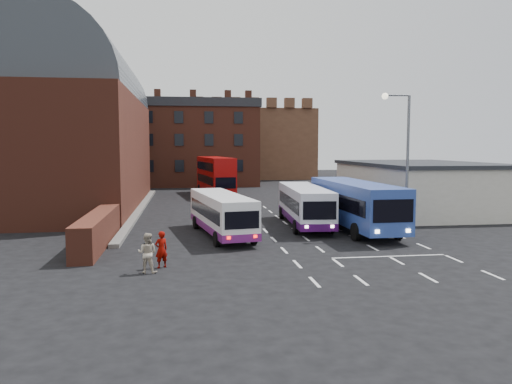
{
  "coord_description": "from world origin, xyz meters",
  "views": [
    {
      "loc": [
        -5.25,
        -26.86,
        5.6
      ],
      "look_at": [
        0.0,
        10.0,
        2.2
      ],
      "focal_mm": 35.0,
      "sensor_mm": 36.0,
      "label": 1
    }
  ],
  "objects": [
    {
      "name": "pedestrian_beige",
      "position": [
        -6.96,
        -4.65,
        0.9
      ],
      "size": [
        1.01,
        0.87,
        1.79
      ],
      "primitive_type": "imported",
      "rotation": [
        0.0,
        0.0,
        2.89
      ],
      "color": "#B1A28D",
      "rests_on": "ground"
    },
    {
      "name": "street_lamp",
      "position": [
        8.29,
        2.85,
        5.37
      ],
      "size": [
        1.81,
        0.42,
        8.91
      ],
      "rotation": [
        0.0,
        0.0,
        -0.09
      ],
      "color": "slate",
      "rests_on": "ground"
    },
    {
      "name": "brick_terrace",
      "position": [
        -6.0,
        46.0,
        5.5
      ],
      "size": [
        22.0,
        10.0,
        11.0
      ],
      "primitive_type": "cube",
      "color": "brown",
      "rests_on": "ground"
    },
    {
      "name": "cream_building",
      "position": [
        15.0,
        14.0,
        2.16
      ],
      "size": [
        10.4,
        16.4,
        4.25
      ],
      "color": "beige",
      "rests_on": "ground"
    },
    {
      "name": "bus_blue",
      "position": [
        6.0,
        5.1,
        1.9
      ],
      "size": [
        3.21,
        11.88,
        3.22
      ],
      "rotation": [
        0.0,
        0.0,
        3.17
      ],
      "color": "#2B4598",
      "rests_on": "ground"
    },
    {
      "name": "bus_red_double",
      "position": [
        -1.8,
        30.61,
        2.32
      ],
      "size": [
        3.96,
        11.15,
        4.37
      ],
      "rotation": [
        0.0,
        0.0,
        3.28
      ],
      "color": "#A10706",
      "rests_on": "ground"
    },
    {
      "name": "forecourt_wall",
      "position": [
        -10.2,
        2.0,
        0.9
      ],
      "size": [
        1.2,
        10.0,
        1.8
      ],
      "primitive_type": "cube",
      "color": "#602B1E",
      "rests_on": "ground"
    },
    {
      "name": "pedestrian_red",
      "position": [
        -6.39,
        -3.77,
        0.85
      ],
      "size": [
        0.74,
        0.66,
        1.71
      ],
      "primitive_type": "imported",
      "rotation": [
        0.0,
        0.0,
        3.64
      ],
      "color": "#750601",
      "rests_on": "ground"
    },
    {
      "name": "castle_keep",
      "position": [
        6.0,
        66.0,
        6.0
      ],
      "size": [
        22.0,
        22.0,
        12.0
      ],
      "primitive_type": "cube",
      "color": "brown",
      "rests_on": "ground"
    },
    {
      "name": "bus_white_outbound",
      "position": [
        -3.03,
        4.24,
        1.55
      ],
      "size": [
        3.7,
        9.83,
        2.62
      ],
      "rotation": [
        0.0,
        0.0,
        0.16
      ],
      "color": "white",
      "rests_on": "ground"
    },
    {
      "name": "railway_station",
      "position": [
        -15.5,
        21.0,
        7.64
      ],
      "size": [
        12.0,
        28.0,
        16.0
      ],
      "color": "#602B1E",
      "rests_on": "ground"
    },
    {
      "name": "bus_white_inbound",
      "position": [
        3.05,
        7.18,
        1.64
      ],
      "size": [
        3.04,
        10.32,
        2.78
      ],
      "rotation": [
        0.0,
        0.0,
        3.08
      ],
      "color": "silver",
      "rests_on": "ground"
    },
    {
      "name": "ground",
      "position": [
        0.0,
        0.0,
        0.0
      ],
      "size": [
        180.0,
        180.0,
        0.0
      ],
      "primitive_type": "plane",
      "color": "black"
    }
  ]
}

